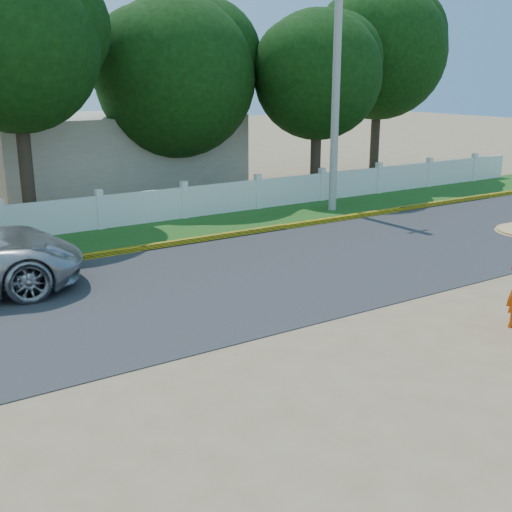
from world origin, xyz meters
The scene contains 8 objects.
ground centered at (0.00, 0.00, 0.00)m, with size 120.00×120.00×0.00m, color #9E8460.
road centered at (0.00, 4.50, 0.01)m, with size 60.00×7.00×0.02m, color #38383A.
grass_verge centered at (0.00, 9.75, 0.01)m, with size 60.00×3.50×0.03m, color #2D601E.
curb centered at (0.00, 8.05, 0.08)m, with size 40.00×0.18×0.16m, color yellow.
fence centered at (0.00, 11.20, 0.55)m, with size 40.00×0.10×1.10m, color silver.
building_near centered at (3.00, 18.00, 1.60)m, with size 10.00×6.00×3.20m, color #B7AD99.
utility_pole centered at (8.20, 9.56, 4.19)m, with size 0.28×0.28×8.37m, color #989896.
tree_row centered at (1.56, 14.28, 5.06)m, with size 34.52×7.87×9.02m.
Camera 1 is at (-6.68, -8.36, 4.78)m, focal length 45.00 mm.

